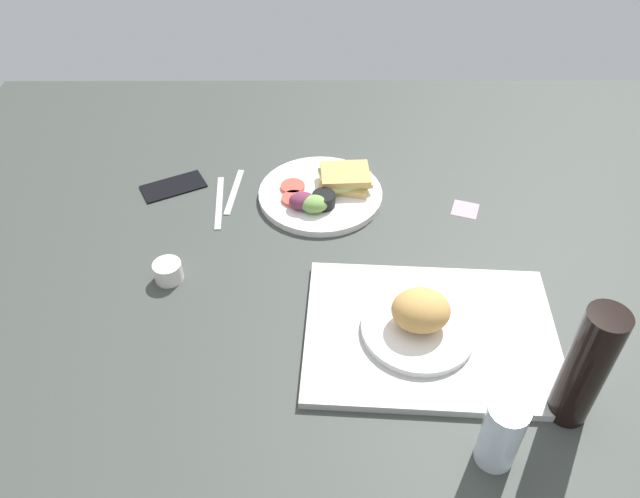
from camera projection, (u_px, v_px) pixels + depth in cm
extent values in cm
cube|color=#383D38|center=(330.00, 259.00, 130.43)|extent=(190.00, 150.00, 3.00)
cube|color=#B2B2AD|center=(430.00, 334.00, 112.54)|extent=(46.99, 35.77, 1.60)
cylinder|color=white|center=(418.00, 329.00, 111.52)|extent=(20.44, 20.44, 1.40)
ellipsoid|color=tan|center=(421.00, 310.00, 109.05)|extent=(10.45, 9.02, 7.12)
cylinder|color=white|center=(320.00, 194.00, 142.83)|extent=(28.24, 28.24, 1.60)
cube|color=#DBB266|center=(345.00, 182.00, 143.70)|extent=(12.58, 11.02, 1.40)
cube|color=#B2C66B|center=(345.00, 178.00, 142.89)|extent=(12.63, 11.09, 1.00)
cube|color=tan|center=(345.00, 174.00, 142.08)|extent=(11.44, 9.54, 1.40)
cylinder|color=#D14738|center=(293.00, 187.00, 143.04)|extent=(5.60, 5.60, 0.80)
cylinder|color=#D14738|center=(294.00, 199.00, 139.72)|extent=(5.60, 5.60, 0.80)
cylinder|color=black|center=(324.00, 200.00, 137.64)|extent=(5.20, 5.20, 3.00)
cylinder|color=#EFEACC|center=(324.00, 196.00, 136.89)|extent=(4.26, 4.26, 0.60)
ellipsoid|color=#729E4C|center=(314.00, 204.00, 136.08)|extent=(6.00, 4.80, 3.60)
ellipsoid|color=#6B2D47|center=(303.00, 201.00, 136.90)|extent=(6.00, 4.80, 3.60)
cylinder|color=silver|center=(501.00, 434.00, 91.39)|extent=(6.01, 6.01, 12.84)
cylinder|color=black|center=(586.00, 368.00, 93.62)|extent=(6.40, 6.40, 23.55)
cylinder|color=silver|center=(168.00, 271.00, 122.65)|extent=(5.60, 5.60, 4.00)
cube|color=#B7B7BC|center=(234.00, 191.00, 144.63)|extent=(3.15, 17.05, 0.50)
cube|color=#B7B7BC|center=(219.00, 202.00, 141.68)|extent=(2.83, 19.05, 0.50)
cube|color=black|center=(173.00, 186.00, 145.92)|extent=(16.10, 12.97, 0.80)
cube|color=pink|center=(465.00, 209.00, 140.04)|extent=(7.12, 7.12, 0.12)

